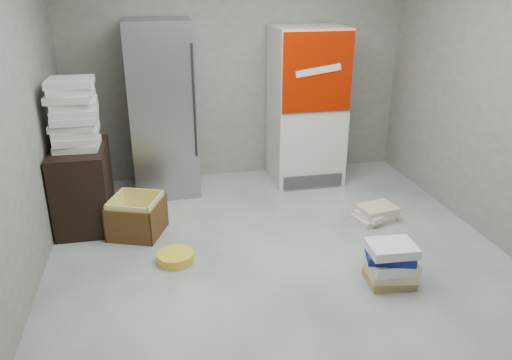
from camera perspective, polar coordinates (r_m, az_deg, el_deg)
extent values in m
plane|color=silver|center=(4.16, 4.03, -11.30)|extent=(5.00, 5.00, 0.00)
cube|color=gray|center=(5.99, -2.17, 13.53)|extent=(4.00, 0.04, 2.80)
cube|color=#ABAEB3|center=(5.63, -10.62, 7.95)|extent=(0.70, 0.70, 1.90)
cylinder|color=#333333|center=(5.26, -7.08, 8.86)|extent=(0.02, 0.02, 1.19)
cube|color=silver|center=(5.90, 5.79, 8.36)|extent=(0.80, 0.70, 1.80)
cube|color=#A21600|center=(5.47, 7.10, 12.05)|extent=(0.78, 0.02, 0.85)
cube|color=white|center=(5.46, 7.16, 12.30)|extent=(0.50, 0.01, 0.14)
cube|color=#3F3F3F|center=(5.82, 6.53, -0.15)|extent=(0.70, 0.02, 0.15)
cube|color=black|center=(5.15, -19.16, -0.69)|extent=(0.50, 0.80, 0.80)
cube|color=white|center=(5.00, -19.73, 3.85)|extent=(0.41, 0.41, 0.06)
cube|color=white|center=(4.98, -19.85, 4.55)|extent=(0.42, 0.42, 0.06)
cube|color=white|center=(4.98, -19.86, 5.32)|extent=(0.40, 0.40, 0.06)
cube|color=white|center=(4.96, -20.08, 6.03)|extent=(0.42, 0.42, 0.06)
cube|color=white|center=(4.93, -19.99, 6.71)|extent=(0.41, 0.41, 0.06)
cube|color=white|center=(4.92, -20.02, 7.46)|extent=(0.41, 0.41, 0.06)
cube|color=white|center=(4.92, -20.08, 8.25)|extent=(0.42, 0.42, 0.06)
cube|color=white|center=(4.89, -20.50, 8.90)|extent=(0.42, 0.42, 0.06)
cube|color=white|center=(4.89, -20.39, 9.70)|extent=(0.43, 0.43, 0.06)
cube|color=white|center=(4.87, -20.50, 10.43)|extent=(0.40, 0.40, 0.06)
cube|color=#A88B52|center=(4.24, 15.02, -10.80)|extent=(0.38, 0.31, 0.08)
cube|color=beige|center=(4.19, 15.18, -10.07)|extent=(0.40, 0.34, 0.07)
cube|color=white|center=(4.14, 15.27, -9.25)|extent=(0.37, 0.29, 0.08)
cube|color=navy|center=(4.12, 15.05, -8.24)|extent=(0.43, 0.38, 0.07)
cube|color=white|center=(4.06, 15.23, -7.54)|extent=(0.38, 0.31, 0.07)
cube|color=beige|center=(5.21, 13.19, -4.25)|extent=(0.41, 0.36, 0.05)
cube|color=white|center=(5.19, 13.61, -3.71)|extent=(0.44, 0.40, 0.06)
cube|color=beige|center=(5.17, 13.71, -3.17)|extent=(0.41, 0.34, 0.05)
cube|color=yellow|center=(4.98, -13.32, -5.85)|extent=(0.57, 0.57, 0.01)
cube|color=brown|center=(5.09, -12.55, -3.10)|extent=(0.44, 0.18, 0.33)
cube|color=brown|center=(4.72, -14.50, -5.39)|extent=(0.44, 0.18, 0.33)
cube|color=brown|center=(4.99, -15.89, -3.97)|extent=(0.18, 0.44, 0.33)
cube|color=brown|center=(4.83, -10.99, -4.43)|extent=(0.18, 0.44, 0.33)
cube|color=yellow|center=(5.07, -12.65, -2.97)|extent=(0.40, 0.16, 0.38)
cube|color=yellow|center=(4.73, -14.43, -5.04)|extent=(0.40, 0.16, 0.38)
cube|color=yellow|center=(4.98, -15.71, -3.76)|extent=(0.16, 0.40, 0.38)
cube|color=yellow|center=(4.82, -11.23, -4.17)|extent=(0.16, 0.40, 0.38)
cylinder|color=yellow|center=(4.42, -9.17, -8.73)|extent=(0.41, 0.41, 0.09)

